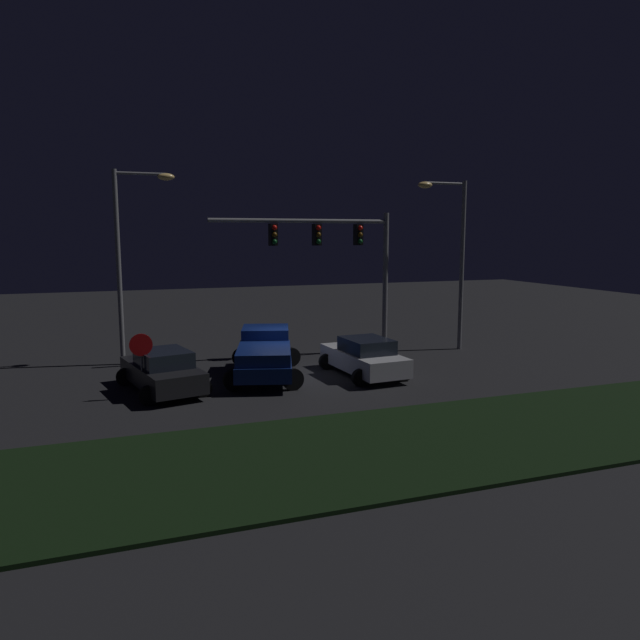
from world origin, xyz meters
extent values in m
plane|color=black|center=(0.00, 0.00, 0.00)|extent=(80.00, 80.00, 0.00)
cube|color=black|center=(0.00, -8.47, 0.05)|extent=(27.57, 5.95, 0.10)
cube|color=navy|center=(-0.92, 0.08, 0.68)|extent=(3.41, 5.74, 0.55)
cube|color=navy|center=(-0.59, 1.22, 1.38)|extent=(2.29, 2.33, 0.85)
cube|color=black|center=(-0.59, 1.22, 1.50)|extent=(2.11, 1.95, 0.51)
cube|color=navy|center=(-1.21, -0.96, 1.18)|extent=(2.68, 3.44, 0.45)
cylinder|color=black|center=(-1.37, 2.23, 0.40)|extent=(0.80, 0.22, 0.80)
cylinder|color=black|center=(0.61, 1.66, 0.40)|extent=(0.80, 0.22, 0.80)
cylinder|color=black|center=(-2.44, -1.51, 0.40)|extent=(0.80, 0.22, 0.80)
cylinder|color=black|center=(-0.46, -2.08, 0.40)|extent=(0.80, 0.22, 0.80)
cube|color=black|center=(-4.84, -0.64, 0.61)|extent=(2.73, 4.69, 0.70)
cube|color=black|center=(-4.79, -0.88, 1.23)|extent=(2.00, 2.31, 0.55)
cylinder|color=black|center=(-6.07, 0.61, 0.32)|extent=(0.64, 0.22, 0.64)
cylinder|color=black|center=(-4.28, 1.02, 0.32)|extent=(0.64, 0.22, 0.64)
cylinder|color=black|center=(-5.41, -2.30, 0.32)|extent=(0.64, 0.22, 0.64)
cylinder|color=black|center=(-3.61, -1.90, 0.32)|extent=(0.64, 0.22, 0.64)
cube|color=#B7B7BC|center=(2.85, -0.82, 0.61)|extent=(2.11, 4.52, 0.70)
cube|color=black|center=(2.87, -1.07, 1.23)|extent=(1.74, 2.11, 0.55)
cylinder|color=black|center=(1.83, 0.61, 0.32)|extent=(0.64, 0.22, 0.64)
cylinder|color=black|center=(3.66, 0.74, 0.32)|extent=(0.64, 0.22, 0.64)
cylinder|color=black|center=(2.04, -2.38, 0.32)|extent=(0.64, 0.22, 0.64)
cylinder|color=black|center=(3.87, -2.25, 0.32)|extent=(0.64, 0.22, 0.64)
cylinder|color=slate|center=(5.72, 3.22, 3.25)|extent=(0.24, 0.24, 6.50)
cylinder|color=slate|center=(1.62, 3.22, 6.10)|extent=(8.20, 0.18, 0.18)
cube|color=black|center=(4.32, 3.22, 5.50)|extent=(0.32, 0.44, 0.95)
sphere|color=red|center=(4.32, 2.99, 5.80)|extent=(0.22, 0.22, 0.22)
sphere|color=#59380A|center=(4.32, 2.99, 5.50)|extent=(0.22, 0.22, 0.22)
sphere|color=#0C4719|center=(4.32, 2.99, 5.20)|extent=(0.22, 0.22, 0.22)
cube|color=black|center=(2.32, 3.22, 5.50)|extent=(0.32, 0.44, 0.95)
sphere|color=red|center=(2.32, 2.99, 5.80)|extent=(0.22, 0.22, 0.22)
sphere|color=#59380A|center=(2.32, 2.99, 5.50)|extent=(0.22, 0.22, 0.22)
sphere|color=#0C4719|center=(2.32, 2.99, 5.20)|extent=(0.22, 0.22, 0.22)
cube|color=black|center=(0.32, 3.22, 5.50)|extent=(0.32, 0.44, 0.95)
sphere|color=red|center=(0.32, 2.99, 5.80)|extent=(0.22, 0.22, 0.22)
sphere|color=#59380A|center=(0.32, 2.99, 5.50)|extent=(0.22, 0.22, 0.22)
sphere|color=#0C4719|center=(0.32, 2.99, 5.20)|extent=(0.22, 0.22, 0.22)
cylinder|color=slate|center=(-6.05, 4.44, 4.08)|extent=(0.20, 0.20, 8.16)
cylinder|color=slate|center=(-5.02, 4.44, 8.01)|extent=(2.06, 0.12, 0.12)
ellipsoid|color=#F9CC72|center=(-3.98, 4.44, 7.91)|extent=(0.70, 0.44, 0.30)
cylinder|color=slate|center=(9.43, 2.57, 4.00)|extent=(0.20, 0.20, 8.00)
cylinder|color=slate|center=(8.38, 2.57, 7.85)|extent=(2.10, 0.12, 0.12)
ellipsoid|color=#F9CC72|center=(7.33, 2.57, 7.75)|extent=(0.70, 0.44, 0.30)
cylinder|color=slate|center=(-5.55, -1.41, 1.10)|extent=(0.07, 0.07, 2.20)
cylinder|color=#B20C0F|center=(-5.55, -1.44, 1.85)|extent=(0.76, 0.03, 0.76)
camera|label=1|loc=(-6.42, -21.66, 5.48)|focal=33.08mm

